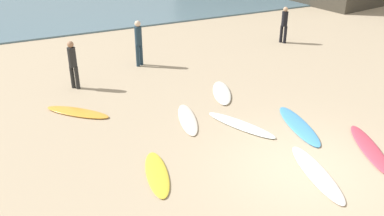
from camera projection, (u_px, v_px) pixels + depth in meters
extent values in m
plane|color=tan|center=(301.00, 168.00, 10.43)|extent=(120.00, 120.00, 0.00)
ellipsoid|color=gold|center=(77.00, 112.00, 13.11)|extent=(1.93, 1.93, 0.09)
ellipsoid|color=silver|center=(188.00, 119.00, 12.71)|extent=(1.07, 2.12, 0.07)
ellipsoid|color=#D3445A|center=(369.00, 148.00, 11.20)|extent=(1.54, 2.47, 0.08)
ellipsoid|color=#489BDE|center=(299.00, 125.00, 12.35)|extent=(1.19, 2.58, 0.07)
ellipsoid|color=white|center=(241.00, 125.00, 12.37)|extent=(1.38, 2.39, 0.09)
ellipsoid|color=yellow|center=(157.00, 174.00, 10.16)|extent=(0.97, 2.04, 0.06)
ellipsoid|color=white|center=(222.00, 93.00, 14.45)|extent=(1.33, 2.06, 0.09)
ellipsoid|color=silver|center=(316.00, 173.00, 10.19)|extent=(1.13, 2.58, 0.07)
cylinder|color=black|center=(285.00, 35.00, 19.49)|extent=(0.14, 0.14, 0.79)
cylinder|color=black|center=(281.00, 34.00, 19.60)|extent=(0.14, 0.14, 0.79)
cylinder|color=black|center=(285.00, 19.00, 19.22)|extent=(0.38, 0.38, 0.66)
sphere|color=tan|center=(286.00, 9.00, 19.03)|extent=(0.21, 0.21, 0.21)
cylinder|color=#1E3342|center=(141.00, 55.00, 16.85)|extent=(0.14, 0.14, 0.87)
cylinder|color=#1E3342|center=(138.00, 56.00, 16.71)|extent=(0.14, 0.14, 0.87)
cylinder|color=#1E3342|center=(138.00, 36.00, 16.43)|extent=(0.38, 0.38, 0.72)
sphere|color=beige|center=(138.00, 24.00, 16.22)|extent=(0.24, 0.24, 0.24)
cylinder|color=black|center=(72.00, 77.00, 14.77)|extent=(0.14, 0.14, 0.81)
cylinder|color=black|center=(77.00, 78.00, 14.70)|extent=(0.14, 0.14, 0.81)
cylinder|color=black|center=(72.00, 57.00, 14.41)|extent=(0.39, 0.39, 0.68)
sphere|color=#9E7051|center=(70.00, 44.00, 14.21)|extent=(0.22, 0.22, 0.22)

